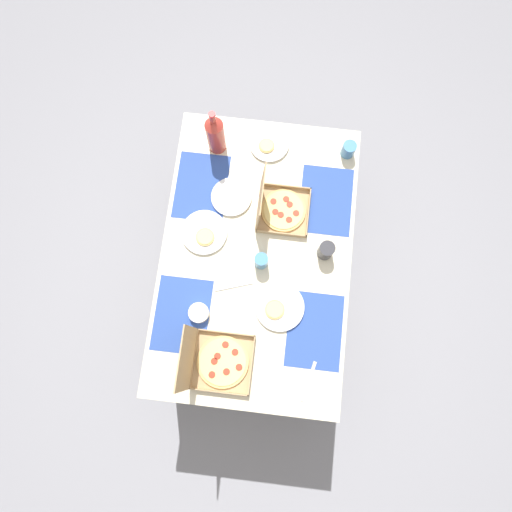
# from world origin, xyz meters

# --- Properties ---
(ground_plane) EXTENTS (6.00, 6.00, 0.00)m
(ground_plane) POSITION_xyz_m (0.00, 0.00, 0.00)
(ground_plane) COLOR gray
(dining_table) EXTENTS (1.46, 0.94, 0.77)m
(dining_table) POSITION_xyz_m (0.00, 0.00, 0.65)
(dining_table) COLOR #3F3328
(dining_table) RESTS_ON ground_plane
(placemat_near_left) EXTENTS (0.36, 0.26, 0.00)m
(placemat_near_left) POSITION_xyz_m (-0.33, -0.32, 0.77)
(placemat_near_left) COLOR #2D4C9E
(placemat_near_left) RESTS_ON dining_table
(placemat_near_right) EXTENTS (0.36, 0.26, 0.00)m
(placemat_near_right) POSITION_xyz_m (0.33, -0.32, 0.77)
(placemat_near_right) COLOR #2D4C9E
(placemat_near_right) RESTS_ON dining_table
(placemat_far_left) EXTENTS (0.36, 0.26, 0.00)m
(placemat_far_left) POSITION_xyz_m (-0.33, 0.32, 0.77)
(placemat_far_left) COLOR #2D4C9E
(placemat_far_left) RESTS_ON dining_table
(placemat_far_right) EXTENTS (0.36, 0.26, 0.00)m
(placemat_far_right) POSITION_xyz_m (0.33, 0.32, 0.77)
(placemat_far_right) COLOR #2D4C9E
(placemat_far_right) RESTS_ON dining_table
(pizza_box_center) EXTENTS (0.27, 0.30, 0.31)m
(pizza_box_center) POSITION_xyz_m (-0.52, 0.13, 0.81)
(pizza_box_center) COLOR tan
(pizza_box_center) RESTS_ON dining_table
(pizza_box_corner_left) EXTENTS (0.25, 0.26, 0.29)m
(pizza_box_corner_left) POSITION_xyz_m (0.25, -0.08, 0.81)
(pizza_box_corner_left) COLOR tan
(pizza_box_corner_left) RESTS_ON dining_table
(plate_near_right) EXTENTS (0.20, 0.20, 0.02)m
(plate_near_right) POSITION_xyz_m (0.29, 0.16, 0.77)
(plate_near_right) COLOR white
(plate_near_right) RESTS_ON dining_table
(plate_near_left) EXTENTS (0.24, 0.24, 0.03)m
(plate_near_left) POSITION_xyz_m (-0.24, -0.14, 0.78)
(plate_near_left) COLOR white
(plate_near_left) RESTS_ON dining_table
(plate_far_left) EXTENTS (0.20, 0.20, 0.03)m
(plate_far_left) POSITION_xyz_m (0.60, -0.00, 0.78)
(plate_far_left) COLOR white
(plate_far_left) RESTS_ON dining_table
(plate_far_right) EXTENTS (0.23, 0.23, 0.03)m
(plate_far_right) POSITION_xyz_m (0.08, 0.27, 0.78)
(plate_far_right) COLOR white
(plate_far_right) RESTS_ON dining_table
(soda_bottle) EXTENTS (0.09, 0.09, 0.32)m
(soda_bottle) POSITION_xyz_m (0.56, 0.27, 0.90)
(soda_bottle) COLOR #B2382D
(soda_bottle) RESTS_ON dining_table
(cup_clear_left) EXTENTS (0.07, 0.07, 0.11)m
(cup_clear_left) POSITION_xyz_m (0.05, -0.33, 0.82)
(cup_clear_left) COLOR #333338
(cup_clear_left) RESTS_ON dining_table
(cup_spare) EXTENTS (0.07, 0.07, 0.09)m
(cup_spare) POSITION_xyz_m (0.60, -0.40, 0.81)
(cup_spare) COLOR teal
(cup_spare) RESTS_ON dining_table
(cup_dark) EXTENTS (0.06, 0.06, 0.10)m
(cup_dark) POSITION_xyz_m (-0.03, -0.03, 0.82)
(cup_dark) COLOR teal
(cup_dark) RESTS_ON dining_table
(condiment_bowl) EXTENTS (0.10, 0.10, 0.04)m
(condiment_bowl) POSITION_xyz_m (-0.31, 0.24, 0.79)
(condiment_bowl) COLOR white
(condiment_bowl) RESTS_ON dining_table
(fork_by_near_right) EXTENTS (0.08, 0.19, 0.00)m
(fork_by_near_right) POSITION_xyz_m (-0.16, 0.09, 0.77)
(fork_by_near_right) COLOR #B7B7BC
(fork_by_near_right) RESTS_ON dining_table
(fork_by_far_right) EXTENTS (0.19, 0.06, 0.00)m
(fork_by_far_right) POSITION_xyz_m (-0.56, -0.31, 0.77)
(fork_by_far_right) COLOR #B7B7BC
(fork_by_far_right) RESTS_ON dining_table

